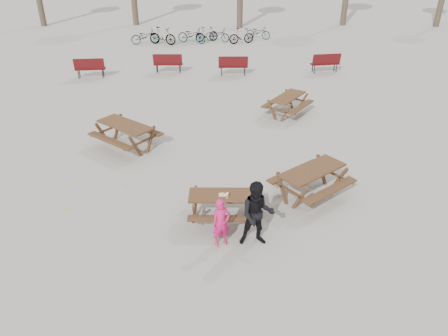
{
  "coord_description": "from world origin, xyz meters",
  "views": [
    {
      "loc": [
        0.08,
        -9.45,
        6.86
      ],
      "look_at": [
        0.0,
        1.0,
        1.0
      ],
      "focal_mm": 35.0,
      "sensor_mm": 36.0,
      "label": 1
    }
  ],
  "objects_px": {
    "food_tray": "(222,195)",
    "soda_bottle": "(227,196)",
    "adult": "(257,214)",
    "picnic_table_far": "(287,105)",
    "main_picnic_table": "(224,201)",
    "picnic_table_east": "(311,183)",
    "picnic_table_north": "(126,136)",
    "child": "(221,223)"
  },
  "relations": [
    {
      "from": "soda_bottle",
      "to": "main_picnic_table",
      "type": "bearing_deg",
      "value": 119.61
    },
    {
      "from": "soda_bottle",
      "to": "picnic_table_far",
      "type": "height_order",
      "value": "soda_bottle"
    },
    {
      "from": "adult",
      "to": "picnic_table_east",
      "type": "relative_size",
      "value": 0.85
    },
    {
      "from": "main_picnic_table",
      "to": "picnic_table_east",
      "type": "distance_m",
      "value": 2.75
    },
    {
      "from": "soda_bottle",
      "to": "food_tray",
      "type": "bearing_deg",
      "value": 136.32
    },
    {
      "from": "soda_bottle",
      "to": "picnic_table_east",
      "type": "xyz_separation_m",
      "value": [
        2.39,
        1.34,
        -0.41
      ]
    },
    {
      "from": "food_tray",
      "to": "soda_bottle",
      "type": "relative_size",
      "value": 1.06
    },
    {
      "from": "picnic_table_far",
      "to": "child",
      "type": "bearing_deg",
      "value": -163.48
    },
    {
      "from": "child",
      "to": "picnic_table_north",
      "type": "relative_size",
      "value": 0.62
    },
    {
      "from": "main_picnic_table",
      "to": "adult",
      "type": "xyz_separation_m",
      "value": [
        0.8,
        -0.98,
        0.27
      ]
    },
    {
      "from": "food_tray",
      "to": "picnic_table_north",
      "type": "distance_m",
      "value": 5.48
    },
    {
      "from": "picnic_table_east",
      "to": "soda_bottle",
      "type": "bearing_deg",
      "value": 170.04
    },
    {
      "from": "soda_bottle",
      "to": "picnic_table_east",
      "type": "bearing_deg",
      "value": 29.18
    },
    {
      "from": "food_tray",
      "to": "child",
      "type": "height_order",
      "value": "child"
    },
    {
      "from": "adult",
      "to": "picnic_table_far",
      "type": "distance_m",
      "value": 8.49
    },
    {
      "from": "food_tray",
      "to": "soda_bottle",
      "type": "bearing_deg",
      "value": -43.68
    },
    {
      "from": "food_tray",
      "to": "adult",
      "type": "bearing_deg",
      "value": -48.24
    },
    {
      "from": "picnic_table_far",
      "to": "soda_bottle",
      "type": "bearing_deg",
      "value": -164.37
    },
    {
      "from": "main_picnic_table",
      "to": "soda_bottle",
      "type": "bearing_deg",
      "value": -60.39
    },
    {
      "from": "picnic_table_east",
      "to": "picnic_table_north",
      "type": "relative_size",
      "value": 0.98
    },
    {
      "from": "picnic_table_east",
      "to": "picnic_table_north",
      "type": "bearing_deg",
      "value": 113.34
    },
    {
      "from": "adult",
      "to": "picnic_table_far",
      "type": "xyz_separation_m",
      "value": [
        1.74,
        8.3,
        -0.46
      ]
    },
    {
      "from": "main_picnic_table",
      "to": "soda_bottle",
      "type": "distance_m",
      "value": 0.32
    },
    {
      "from": "child",
      "to": "adult",
      "type": "distance_m",
      "value": 0.88
    },
    {
      "from": "adult",
      "to": "picnic_table_north",
      "type": "distance_m",
      "value": 6.73
    },
    {
      "from": "main_picnic_table",
      "to": "child",
      "type": "distance_m",
      "value": 1.03
    },
    {
      "from": "picnic_table_north",
      "to": "child",
      "type": "bearing_deg",
      "value": -19.85
    },
    {
      "from": "adult",
      "to": "child",
      "type": "bearing_deg",
      "value": -179.2
    },
    {
      "from": "food_tray",
      "to": "picnic_table_east",
      "type": "xyz_separation_m",
      "value": [
        2.52,
        1.22,
        -0.36
      ]
    },
    {
      "from": "picnic_table_far",
      "to": "picnic_table_north",
      "type": "bearing_deg",
      "value": 151.0
    },
    {
      "from": "food_tray",
      "to": "picnic_table_far",
      "type": "relative_size",
      "value": 0.1
    },
    {
      "from": "adult",
      "to": "picnic_table_north",
      "type": "bearing_deg",
      "value": 126.49
    },
    {
      "from": "main_picnic_table",
      "to": "picnic_table_east",
      "type": "xyz_separation_m",
      "value": [
        2.48,
        1.18,
        -0.15
      ]
    },
    {
      "from": "picnic_table_north",
      "to": "picnic_table_far",
      "type": "relative_size",
      "value": 1.12
    },
    {
      "from": "food_tray",
      "to": "picnic_table_far",
      "type": "xyz_separation_m",
      "value": [
        2.57,
        7.36,
        -0.4
      ]
    },
    {
      "from": "child",
      "to": "picnic_table_far",
      "type": "xyz_separation_m",
      "value": [
        2.59,
        8.35,
        -0.24
      ]
    },
    {
      "from": "picnic_table_far",
      "to": "food_tray",
      "type": "bearing_deg",
      "value": -165.51
    },
    {
      "from": "adult",
      "to": "picnic_table_far",
      "type": "height_order",
      "value": "adult"
    },
    {
      "from": "soda_bottle",
      "to": "picnic_table_east",
      "type": "height_order",
      "value": "soda_bottle"
    },
    {
      "from": "soda_bottle",
      "to": "child",
      "type": "height_order",
      "value": "child"
    },
    {
      "from": "picnic_table_north",
      "to": "picnic_table_far",
      "type": "bearing_deg",
      "value": 64.82
    },
    {
      "from": "picnic_table_north",
      "to": "food_tray",
      "type": "bearing_deg",
      "value": -14.15
    }
  ]
}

